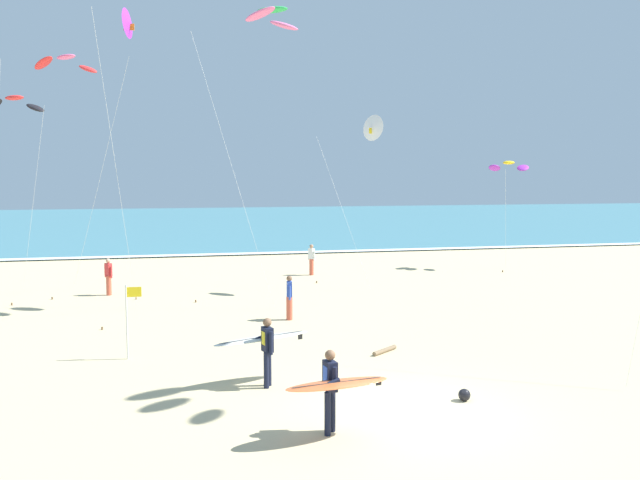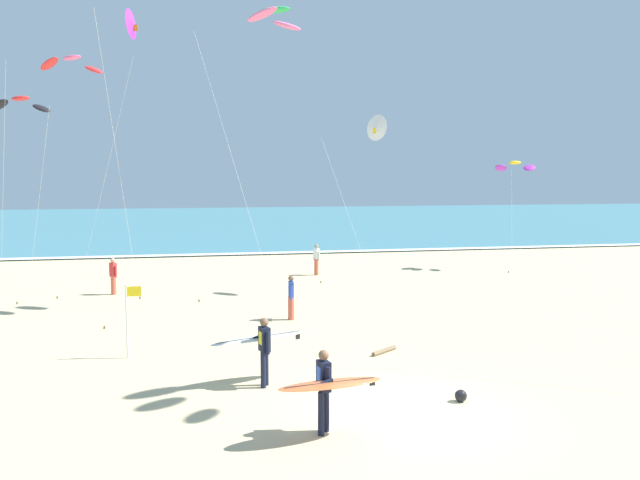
{
  "view_description": "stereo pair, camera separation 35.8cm",
  "coord_description": "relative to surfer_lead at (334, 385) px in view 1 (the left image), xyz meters",
  "views": [
    {
      "loc": [
        -4.87,
        -13.14,
        5.17
      ],
      "look_at": [
        -0.62,
        6.26,
        3.19
      ],
      "focal_mm": 37.13,
      "sensor_mm": 36.0,
      "label": 1
    },
    {
      "loc": [
        -4.52,
        -13.21,
        5.17
      ],
      "look_at": [
        -0.62,
        6.26,
        3.19
      ],
      "focal_mm": 37.13,
      "sensor_mm": 36.0,
      "label": 2
    }
  ],
  "objects": [
    {
      "name": "ground_plane",
      "position": [
        1.9,
        0.86,
        -1.05
      ],
      "size": [
        160.0,
        160.0,
        0.0
      ],
      "primitive_type": "plane",
      "color": "#CCB789"
    },
    {
      "name": "ocean_water",
      "position": [
        1.9,
        59.74,
        -1.01
      ],
      "size": [
        160.0,
        60.0,
        0.08
      ],
      "primitive_type": "cube",
      "color": "teal",
      "rests_on": "ground"
    },
    {
      "name": "shoreline_foam",
      "position": [
        1.9,
        30.04,
        -0.96
      ],
      "size": [
        160.0,
        1.03,
        0.01
      ],
      "primitive_type": "cube",
      "color": "white",
      "rests_on": "ocean_water"
    },
    {
      "name": "surfer_lead",
      "position": [
        0.0,
        0.0,
        0.0
      ],
      "size": [
        2.21,
        1.11,
        1.71
      ],
      "color": "black",
      "rests_on": "ground"
    },
    {
      "name": "surfer_trailing",
      "position": [
        -0.9,
        3.5,
        -0.0
      ],
      "size": [
        2.55,
        1.17,
        1.71
      ],
      "color": "black",
      "rests_on": "ground"
    },
    {
      "name": "kite_delta_ivory_near",
      "position": [
        5.36,
        15.31,
        6.08
      ],
      "size": [
        2.28,
        3.45,
        7.73
      ],
      "color": "white",
      "rests_on": "ground"
    },
    {
      "name": "kite_arc_golden_mid",
      "position": [
        14.83,
        20.91,
        4.55
      ],
      "size": [
        2.3,
        2.42,
        5.9
      ],
      "color": "purple",
      "rests_on": "ground"
    },
    {
      "name": "kite_delta_violet_far",
      "position": [
        -4.51,
        13.79,
        9.63
      ],
      "size": [
        1.22,
        4.0,
        11.3
      ],
      "color": "purple",
      "rests_on": "ground"
    },
    {
      "name": "kite_arc_emerald_low",
      "position": [
        0.67,
        12.53,
        9.87
      ],
      "size": [
        4.17,
        3.44,
        11.29
      ],
      "color": "pink",
      "rests_on": "ground"
    },
    {
      "name": "kite_arc_rose_distant",
      "position": [
        -7.57,
        19.46,
        9.02
      ],
      "size": [
        4.41,
        5.12,
        10.46
      ],
      "color": "red",
      "rests_on": "ground"
    },
    {
      "name": "kite_arc_scarlet_close",
      "position": [
        -9.52,
        18.21,
        7.09
      ],
      "size": [
        2.8,
        2.98,
        8.49
      ],
      "color": "black",
      "rests_on": "ground"
    },
    {
      "name": "bystander_blue_top",
      "position": [
        0.93,
        10.57,
        -0.24
      ],
      "size": [
        0.22,
        0.5,
        1.59
      ],
      "color": "#D8593F",
      "rests_on": "ground"
    },
    {
      "name": "bystander_white_top",
      "position": [
        3.81,
        20.69,
        -0.24
      ],
      "size": [
        0.32,
        0.44,
        1.59
      ],
      "color": "#D8593F",
      "rests_on": "ground"
    },
    {
      "name": "bystander_red_top",
      "position": [
        -5.82,
        16.99,
        -0.24
      ],
      "size": [
        0.34,
        0.41,
        1.59
      ],
      "color": "#D8593F",
      "rests_on": "ground"
    },
    {
      "name": "lifeguard_flag",
      "position": [
        -4.31,
        6.59,
        0.22
      ],
      "size": [
        0.45,
        0.05,
        2.1
      ],
      "color": "silver",
      "rests_on": "ground"
    },
    {
      "name": "beach_ball",
      "position": [
        3.4,
        1.36,
        -0.91
      ],
      "size": [
        0.28,
        0.28,
        0.28
      ],
      "primitive_type": "sphere",
      "color": "black",
      "rests_on": "ground"
    },
    {
      "name": "driftwood_log",
      "position": [
        2.9,
        5.69,
        -0.98
      ],
      "size": [
        0.92,
        0.76,
        0.13
      ],
      "primitive_type": "cylinder",
      "rotation": [
        0.0,
        1.57,
        3.81
      ],
      "color": "#846B4C",
      "rests_on": "ground"
    }
  ]
}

